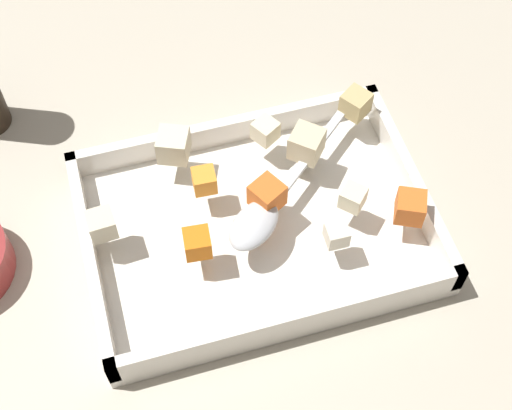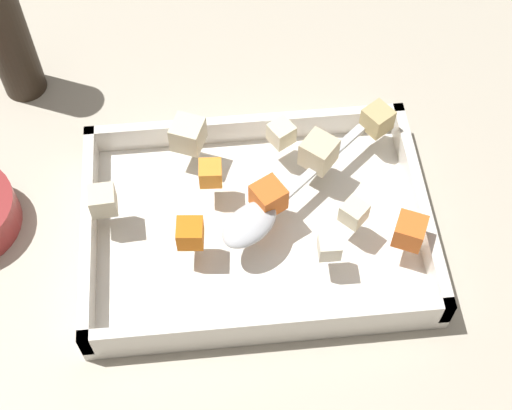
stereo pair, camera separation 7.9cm
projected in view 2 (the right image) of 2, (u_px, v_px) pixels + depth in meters
ground_plane at (239, 225)px, 0.85m from camera, size 4.00×4.00×0.00m
baking_dish at (256, 227)px, 0.83m from camera, size 0.38×0.27×0.05m
carrot_chunk_back_center at (268, 197)px, 0.79m from camera, size 0.04×0.04×0.03m
carrot_chunk_corner_se at (410, 231)px, 0.77m from camera, size 0.04×0.04×0.03m
carrot_chunk_far_left at (211, 173)px, 0.81m from camera, size 0.03×0.03×0.02m
carrot_chunk_mid_right at (190, 233)px, 0.77m from camera, size 0.03×0.03×0.03m
potato_chunk_corner_nw at (377, 119)px, 0.85m from camera, size 0.04×0.04×0.03m
potato_chunk_far_right at (354, 213)px, 0.78m from camera, size 0.03×0.03×0.02m
potato_chunk_near_spoon at (188, 134)px, 0.83m from camera, size 0.04×0.04×0.03m
potato_chunk_heap_top at (281, 133)px, 0.84m from camera, size 0.03×0.03×0.02m
potato_chunk_under_handle at (319, 152)px, 0.82m from camera, size 0.05×0.05×0.03m
parsnip_chunk_mid_left at (329, 247)px, 0.76m from camera, size 0.02×0.02×0.02m
parsnip_chunk_rim_edge at (103, 200)px, 0.79m from camera, size 0.03×0.03×0.03m
serving_spoon at (259, 217)px, 0.78m from camera, size 0.19×0.17×0.02m
pepper_mill at (6, 33)px, 0.88m from camera, size 0.05×0.05×0.21m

